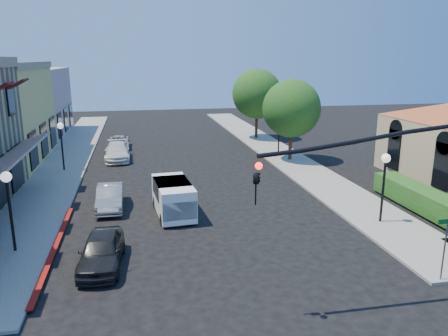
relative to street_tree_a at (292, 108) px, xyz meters
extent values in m
cube|color=gray|center=(-17.55, 5.00, -4.13)|extent=(3.50, 50.00, 0.12)
cube|color=gray|center=(-0.05, 5.00, -4.13)|extent=(3.50, 50.00, 0.12)
cube|color=maroon|center=(-15.70, -14.00, -4.19)|extent=(0.25, 10.00, 0.06)
cube|color=#4F0F10|center=(-18.75, -7.80, 2.36)|extent=(1.02, 1.50, 0.60)
cube|color=#4F0F10|center=(-18.75, -4.40, 2.36)|extent=(1.02, 1.50, 0.60)
cube|color=black|center=(-19.25, -8.30, -2.59)|extent=(0.12, 2.60, 2.60)
cube|color=black|center=(-19.25, -4.90, -2.59)|extent=(0.12, 2.60, 2.60)
cube|color=#CDA49B|center=(-24.30, 16.00, -0.69)|extent=(10.00, 12.00, 7.00)
cube|color=black|center=(5.65, -10.50, -2.39)|extent=(0.12, 1.40, 2.80)
cube|color=black|center=(5.65, -5.50, -2.39)|extent=(0.12, 1.40, 2.80)
cube|color=#204C15|center=(2.90, -13.00, -4.19)|extent=(1.40, 8.00, 1.10)
cylinder|color=black|center=(0.00, 0.00, -3.14)|extent=(0.28, 0.28, 2.10)
sphere|color=#204C15|center=(0.00, 0.00, 0.01)|extent=(4.56, 4.56, 4.56)
cylinder|color=black|center=(0.00, 10.00, -3.06)|extent=(0.28, 0.28, 2.27)
sphere|color=#204C15|center=(0.00, 10.00, 0.36)|extent=(4.94, 4.94, 4.94)
cylinder|color=black|center=(-4.70, -20.50, 1.41)|extent=(7.80, 0.14, 0.14)
imported|color=black|center=(-8.60, -20.50, 0.51)|extent=(0.20, 0.16, 1.00)
sphere|color=#FF0C0C|center=(-8.60, -20.68, 0.81)|extent=(0.22, 0.22, 0.22)
cylinder|color=#595B5E|center=(-1.30, -19.80, -2.94)|extent=(0.06, 0.06, 2.50)
cube|color=#0C591E|center=(-1.30, -19.80, -1.79)|extent=(0.80, 0.04, 0.18)
cylinder|color=black|center=(-17.30, -14.00, -2.59)|extent=(0.12, 0.12, 3.20)
sphere|color=white|center=(-17.30, -14.00, -0.84)|extent=(0.44, 0.44, 0.44)
cylinder|color=black|center=(-17.30, 0.00, -2.59)|extent=(0.12, 0.12, 3.20)
sphere|color=white|center=(-17.30, 0.00, -0.84)|extent=(0.44, 0.44, 0.44)
cylinder|color=black|center=(-0.30, -14.00, -2.59)|extent=(0.12, 0.12, 3.20)
sphere|color=white|center=(-0.30, -14.00, -0.84)|extent=(0.44, 0.44, 0.44)
cylinder|color=black|center=(-0.30, 2.00, -2.59)|extent=(0.12, 0.12, 3.20)
sphere|color=white|center=(-0.30, 2.00, -0.84)|extent=(0.44, 0.44, 0.44)
cube|color=white|center=(-10.29, -10.65, -3.24)|extent=(2.04, 4.13, 1.64)
cube|color=white|center=(-10.16, -12.37, -3.33)|extent=(1.72, 0.68, 0.91)
cube|color=black|center=(-10.18, -12.05, -2.87)|extent=(1.55, 0.21, 0.82)
cube|color=black|center=(-10.32, -10.38, -2.83)|extent=(1.93, 2.50, 0.82)
cylinder|color=black|center=(-10.96, -12.07, -3.89)|extent=(0.27, 0.62, 0.60)
cylinder|color=black|center=(-11.17, -9.35, -3.89)|extent=(0.27, 0.62, 0.60)
cylinder|color=black|center=(-9.42, -11.95, -3.89)|extent=(0.27, 0.62, 0.60)
cylinder|color=black|center=(-9.63, -9.23, -3.89)|extent=(0.27, 0.62, 0.60)
imported|color=black|center=(-13.60, -16.00, -3.52)|extent=(1.86, 4.04, 1.34)
imported|color=#98999D|center=(-13.60, -9.00, -3.55)|extent=(1.36, 3.90, 1.29)
imported|color=silver|center=(-13.60, 3.00, -3.51)|extent=(2.02, 4.74, 1.36)
imported|color=#B8BBBD|center=(-13.60, 7.87, -3.65)|extent=(1.85, 3.96, 1.10)
camera|label=1|loc=(-12.04, -32.49, 3.84)|focal=35.00mm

